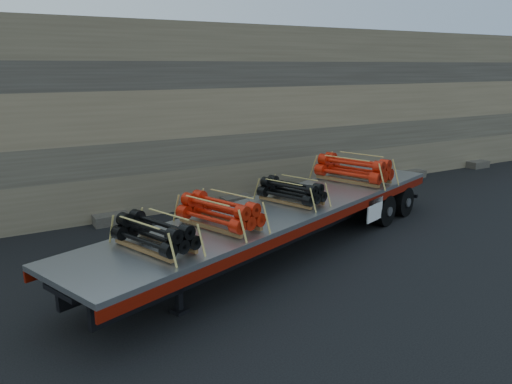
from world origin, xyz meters
The scene contains 7 objects.
ground centered at (0.00, 0.00, 0.00)m, with size 120.00×120.00×0.00m, color black.
rock_wall centered at (0.00, 6.50, 3.50)m, with size 44.00×3.00×7.00m, color #7A6B54.
trailer centered at (0.79, -0.54, 0.71)m, with size 14.23×2.74×1.42m, color #A0A3A8, non-canonical shape.
bundle_front centered at (-3.65, -2.11, 1.77)m, with size 0.99×1.98×0.70m, color black, non-canonical shape.
bundle_midfront centered at (-1.69, -1.42, 1.81)m, with size 1.08×2.16×0.76m, color red, non-canonical shape.
bundle_midrear centered at (1.21, -0.39, 1.76)m, with size 0.96×1.92×0.68m, color black, non-canonical shape.
bundle_rear centered at (4.70, 0.84, 1.87)m, with size 1.25×2.50×0.89m, color red, non-canonical shape.
Camera 1 is at (-7.01, -12.43, 5.46)m, focal length 35.00 mm.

